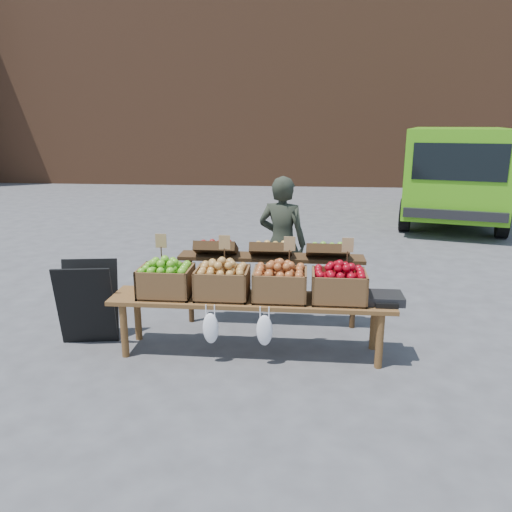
# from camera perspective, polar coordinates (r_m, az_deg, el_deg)

# --- Properties ---
(ground) EXTENTS (80.00, 80.00, 0.00)m
(ground) POSITION_cam_1_polar(r_m,az_deg,el_deg) (5.29, -10.60, -9.73)
(ground) COLOR #49494B
(brick_building) EXTENTS (24.00, 4.00, 10.00)m
(brick_building) POSITION_cam_1_polar(r_m,az_deg,el_deg) (19.85, 1.47, 23.20)
(brick_building) COLOR brown
(brick_building) RESTS_ON ground
(delivery_van) EXTENTS (3.20, 5.00, 2.07)m
(delivery_van) POSITION_cam_1_polar(r_m,az_deg,el_deg) (12.11, 21.75, 8.52)
(delivery_van) COLOR #4CA514
(delivery_van) RESTS_ON ground
(vendor) EXTENTS (0.66, 0.52, 1.60)m
(vendor) POSITION_cam_1_polar(r_m,az_deg,el_deg) (5.96, 3.01, 1.49)
(vendor) COLOR #25291F
(vendor) RESTS_ON ground
(chalkboard_sign) EXTENTS (0.60, 0.40, 0.85)m
(chalkboard_sign) POSITION_cam_1_polar(r_m,az_deg,el_deg) (5.36, -18.65, -5.06)
(chalkboard_sign) COLOR black
(chalkboard_sign) RESTS_ON ground
(back_table) EXTENTS (2.10, 0.44, 1.04)m
(back_table) POSITION_cam_1_polar(r_m,az_deg,el_deg) (5.47, 1.72, -2.78)
(back_table) COLOR #372312
(back_table) RESTS_ON ground
(display_bench) EXTENTS (2.70, 0.56, 0.57)m
(display_bench) POSITION_cam_1_polar(r_m,az_deg,el_deg) (4.89, -0.56, -7.94)
(display_bench) COLOR brown
(display_bench) RESTS_ON ground
(crate_golden_apples) EXTENTS (0.50, 0.40, 0.28)m
(crate_golden_apples) POSITION_cam_1_polar(r_m,az_deg,el_deg) (4.89, -10.25, -2.86)
(crate_golden_apples) COLOR #57A023
(crate_golden_apples) RESTS_ON display_bench
(crate_russet_pears) EXTENTS (0.50, 0.40, 0.28)m
(crate_russet_pears) POSITION_cam_1_polar(r_m,az_deg,el_deg) (4.77, -3.87, -3.10)
(crate_russet_pears) COLOR #A58E30
(crate_russet_pears) RESTS_ON display_bench
(crate_red_apples) EXTENTS (0.50, 0.40, 0.28)m
(crate_red_apples) POSITION_cam_1_polar(r_m,az_deg,el_deg) (4.72, 2.75, -3.30)
(crate_red_apples) COLOR #AC5321
(crate_red_apples) RESTS_ON display_bench
(crate_green_apples) EXTENTS (0.50, 0.40, 0.28)m
(crate_green_apples) POSITION_cam_1_polar(r_m,az_deg,el_deg) (4.73, 9.44, -3.46)
(crate_green_apples) COLOR maroon
(crate_green_apples) RESTS_ON display_bench
(weighing_scale) EXTENTS (0.34, 0.30, 0.08)m
(weighing_scale) POSITION_cam_1_polar(r_m,az_deg,el_deg) (4.81, 14.46, -4.68)
(weighing_scale) COLOR black
(weighing_scale) RESTS_ON display_bench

